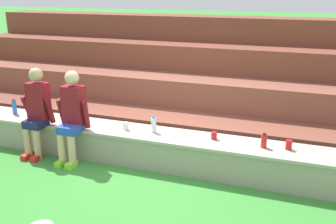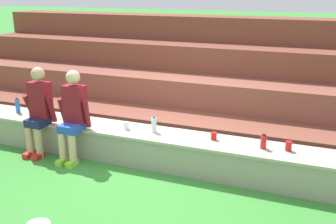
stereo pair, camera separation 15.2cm
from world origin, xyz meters
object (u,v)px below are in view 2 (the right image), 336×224
at_px(water_bottle_mid_right, 18,105).
at_px(plastic_cup_left_end, 126,126).
at_px(person_left_of_center, 73,114).
at_px(person_far_left, 39,109).
at_px(water_bottle_mid_left, 154,125).
at_px(water_bottle_center_gap, 263,142).
at_px(plastic_cup_right_end, 289,146).
at_px(plastic_cup_middle, 214,136).

distance_m(water_bottle_mid_right, plastic_cup_left_end, 2.09).
bearing_deg(person_left_of_center, person_far_left, 179.05).
bearing_deg(water_bottle_mid_left, water_bottle_center_gap, -1.10).
bearing_deg(plastic_cup_right_end, water_bottle_center_gap, -171.64).
relative_size(plastic_cup_right_end, plastic_cup_middle, 1.19).
xyz_separation_m(person_far_left, plastic_cup_middle, (2.69, 0.38, -0.19)).
bearing_deg(plastic_cup_middle, plastic_cup_right_end, -0.98).
relative_size(person_left_of_center, plastic_cup_right_end, 10.73).
relative_size(person_left_of_center, plastic_cup_left_end, 12.06).
xyz_separation_m(water_bottle_mid_right, plastic_cup_left_end, (2.09, -0.05, -0.07)).
bearing_deg(person_left_of_center, water_bottle_mid_right, 165.17).
relative_size(plastic_cup_right_end, plastic_cup_left_end, 1.12).
height_order(plastic_cup_right_end, plastic_cup_left_end, plastic_cup_right_end).
distance_m(water_bottle_mid_left, plastic_cup_left_end, 0.44).
bearing_deg(plastic_cup_right_end, water_bottle_mid_right, -179.86).
relative_size(water_bottle_mid_left, plastic_cup_right_end, 1.89).
bearing_deg(person_far_left, water_bottle_center_gap, 5.36).
distance_m(person_far_left, person_left_of_center, 0.63).
xyz_separation_m(person_left_of_center, water_bottle_mid_left, (1.15, 0.36, -0.13)).
xyz_separation_m(water_bottle_mid_right, water_bottle_mid_left, (2.53, -0.00, -0.01)).
xyz_separation_m(water_bottle_mid_right, water_bottle_center_gap, (4.13, -0.04, -0.03)).
xyz_separation_m(person_far_left, person_left_of_center, (0.63, -0.01, -0.00)).
bearing_deg(plastic_cup_middle, water_bottle_mid_left, -177.90).
bearing_deg(water_bottle_mid_left, person_left_of_center, -162.70).
distance_m(water_bottle_center_gap, plastic_cup_right_end, 0.32).
distance_m(person_far_left, plastic_cup_right_end, 3.73).
xyz_separation_m(water_bottle_mid_left, plastic_cup_right_end, (1.92, 0.02, -0.05)).
bearing_deg(plastic_cup_right_end, plastic_cup_left_end, -178.62).
bearing_deg(water_bottle_mid_left, water_bottle_mid_right, 179.89).
height_order(water_bottle_center_gap, plastic_cup_middle, water_bottle_center_gap).
xyz_separation_m(water_bottle_mid_left, plastic_cup_middle, (0.90, 0.03, -0.06)).
bearing_deg(water_bottle_mid_right, person_left_of_center, -14.83).
bearing_deg(person_far_left, plastic_cup_middle, 8.07).
xyz_separation_m(water_bottle_center_gap, plastic_cup_left_end, (-2.04, -0.01, -0.04)).
height_order(water_bottle_mid_left, plastic_cup_left_end, water_bottle_mid_left).
distance_m(water_bottle_mid_right, water_bottle_mid_left, 2.53).
relative_size(water_bottle_mid_right, plastic_cup_right_end, 2.09).
bearing_deg(plastic_cup_left_end, water_bottle_mid_left, 5.34).
xyz_separation_m(person_left_of_center, water_bottle_center_gap, (2.75, 0.33, -0.15)).
bearing_deg(plastic_cup_right_end, plastic_cup_middle, 179.02).
distance_m(water_bottle_center_gap, water_bottle_mid_left, 1.60).
distance_m(water_bottle_mid_left, plastic_cup_middle, 0.91).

